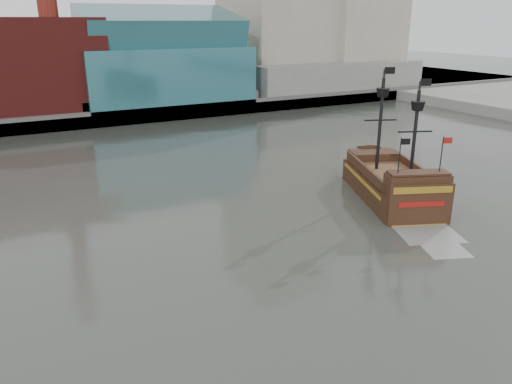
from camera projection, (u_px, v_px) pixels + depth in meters
ground at (375, 302)px, 31.01m from camera, size 400.00×400.00×0.00m
promenade_far at (88, 96)px, 107.22m from camera, size 220.00×60.00×2.00m
seawall at (122, 117)px, 82.58m from camera, size 220.00×1.00×2.60m
crane_a at (403, 9)px, 128.23m from camera, size 22.50×4.00×32.25m
crane_b at (401, 24)px, 142.02m from camera, size 19.10×4.00×26.25m
pirate_ship at (391, 187)px, 48.51m from camera, size 11.61×18.46×13.31m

